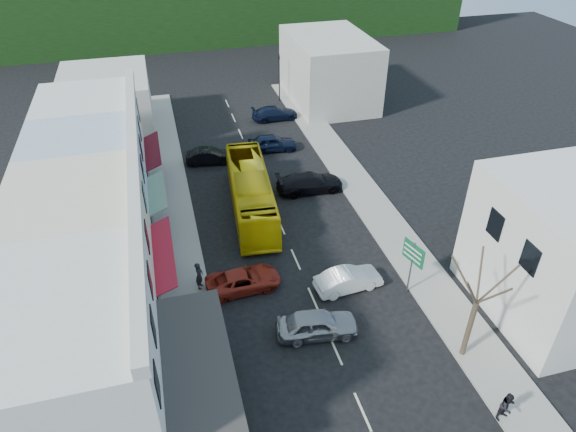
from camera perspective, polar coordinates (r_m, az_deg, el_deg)
The scene contains 20 objects.
ground at distance 31.64m, azimuth 2.85°, elevation -9.28°, with size 120.00×120.00×0.00m, color black.
sidewalk_left at distance 38.41m, azimuth -12.45°, elevation -0.98°, with size 3.00×52.00×0.15m, color gray.
sidewalk_right at distance 41.19m, azimuth 8.68°, elevation 2.15°, with size 3.00×52.00×0.15m, color gray.
shopfront_row at distance 32.47m, azimuth -21.34°, elevation -1.59°, with size 8.25×30.00×8.00m.
right_building at distance 32.66m, azimuth 28.64°, elevation -3.55°, with size 8.00×9.00×8.00m, color silver.
distant_block_left at distance 52.35m, azimuth -19.38°, elevation 11.48°, with size 8.00×10.00×6.00m, color #B7B2A8.
distant_block_right at distance 57.79m, azimuth 4.56°, elevation 15.92°, with size 8.00×12.00×7.00m, color #B7B2A8.
bus at distance 38.47m, azimuth -4.15°, elevation 2.55°, with size 2.50×11.60×3.10m, color yellow.
car_silver at distance 29.22m, azimuth 3.25°, elevation -12.01°, with size 1.80×4.40×1.40m, color #9F9FA3.
car_white at distance 32.11m, azimuth 6.72°, elevation -7.04°, with size 1.80×4.40×1.40m, color white.
car_red at distance 32.02m, azimuth -4.98°, elevation -7.04°, with size 1.90×4.60×1.40m, color maroon.
car_black_near at distance 41.29m, azimuth 2.44°, elevation 3.66°, with size 1.84×4.50×1.40m, color black.
car_navy_mid at distance 47.51m, azimuth -1.77°, elevation 8.07°, with size 1.80×4.40×1.40m, color black.
car_black_far at distance 45.81m, azimuth -8.69°, elevation 6.60°, with size 1.80×4.40×1.40m, color black.
car_navy_far at distance 53.79m, azimuth -1.48°, elevation 11.37°, with size 1.84×4.50×1.40m, color black.
pedestrian_left at distance 32.11m, azimuth -9.82°, elevation -6.67°, with size 0.60×0.40×1.70m, color black.
pedestrian_right at distance 27.51m, azimuth 23.20°, elevation -18.88°, with size 0.70×0.44×1.70m, color black.
direction_sign at distance 31.72m, azimuth 13.50°, elevation -5.66°, with size 0.65×1.70×3.81m, color #0E572F, non-canonical shape.
street_tree at distance 27.53m, azimuth 20.20°, elevation -9.06°, with size 3.20×3.20×7.71m, color #382E22, non-canonical shape.
traffic_signal at distance 57.87m, azimuth -0.97°, elevation 15.10°, with size 0.89×1.16×5.19m, color black, non-canonical shape.
Camera 1 is at (-7.39, -21.60, 21.91)m, focal length 32.00 mm.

